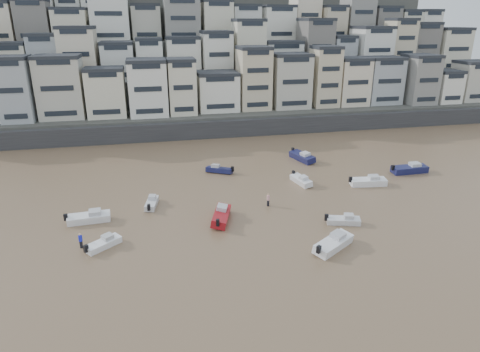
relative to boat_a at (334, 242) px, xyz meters
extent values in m
cube|color=#38383A|center=(-4.24, 48.74, 0.94)|extent=(140.00, 3.00, 3.50)
cube|color=#4C4C47|center=(0.76, 55.74, 1.19)|extent=(140.00, 14.00, 4.00)
cube|color=#4C4C47|center=(0.76, 67.74, 4.19)|extent=(140.00, 14.00, 10.00)
cube|color=#4C4C47|center=(0.76, 79.74, 8.19)|extent=(140.00, 14.00, 18.00)
cube|color=#4C4C47|center=(0.76, 91.74, 12.19)|extent=(140.00, 16.00, 26.00)
cube|color=#4C4C47|center=(0.76, 105.74, 15.19)|extent=(140.00, 18.00, 32.00)
camera|label=1|loc=(-18.55, -37.35, 22.48)|focal=32.00mm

